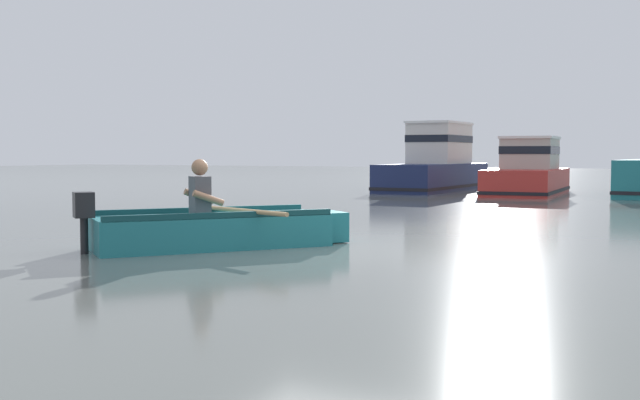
# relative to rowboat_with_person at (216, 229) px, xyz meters

# --- Properties ---
(ground_plane) EXTENTS (120.00, 120.00, 0.00)m
(ground_plane) POSITION_rel_rowboat_with_person_xyz_m (1.25, 0.76, -0.25)
(ground_plane) COLOR slate
(rowboat_with_person) EXTENTS (2.86, 3.23, 1.19)m
(rowboat_with_person) POSITION_rel_rowboat_with_person_xyz_m (0.00, 0.00, 0.00)
(rowboat_with_person) COLOR #1E727A
(rowboat_with_person) RESTS_ON ground
(moored_boat_navy) EXTENTS (2.21, 6.40, 2.36)m
(moored_boat_navy) POSITION_rel_rowboat_with_person_xyz_m (-2.39, 17.05, 0.61)
(moored_boat_navy) COLOR #19234C
(moored_boat_navy) RESTS_ON ground
(moored_boat_red) EXTENTS (2.15, 5.13, 1.80)m
(moored_boat_red) POSITION_rel_rowboat_with_person_xyz_m (0.98, 15.89, 0.41)
(moored_boat_red) COLOR #B72D28
(moored_boat_red) RESTS_ON ground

